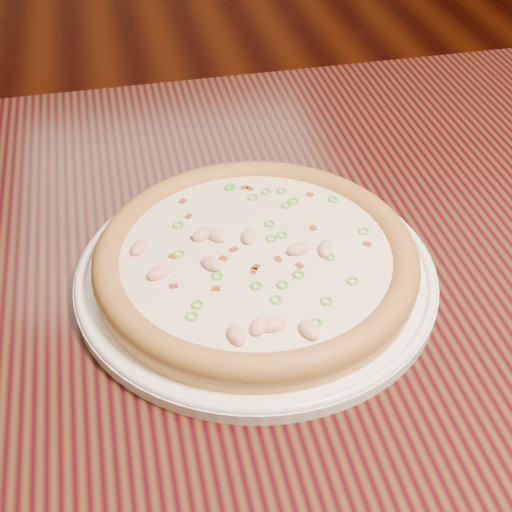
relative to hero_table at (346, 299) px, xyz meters
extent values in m
plane|color=black|center=(0.12, 0.70, -0.65)|extent=(9.00, 9.00, 0.00)
cube|color=black|center=(0.00, 0.00, 0.08)|extent=(1.20, 0.80, 0.04)
cylinder|color=white|center=(-0.12, -0.05, 0.10)|extent=(0.36, 0.36, 0.01)
torus|color=white|center=(-0.12, -0.05, 0.11)|extent=(0.36, 0.36, 0.01)
cylinder|color=tan|center=(-0.12, -0.05, 0.12)|extent=(0.31, 0.31, 0.02)
torus|color=#B56E43|center=(-0.12, -0.05, 0.13)|extent=(0.32, 0.32, 0.03)
cylinder|color=silver|center=(-0.12, -0.05, 0.13)|extent=(0.27, 0.27, 0.00)
ellipsoid|color=#F2B29E|center=(-0.17, -0.06, 0.14)|extent=(0.03, 0.03, 0.01)
ellipsoid|color=#F2B29E|center=(-0.12, -0.03, 0.14)|extent=(0.02, 0.03, 0.01)
ellipsoid|color=#F2B29E|center=(-0.14, -0.15, 0.14)|extent=(0.03, 0.03, 0.01)
ellipsoid|color=#F2B29E|center=(-0.10, -0.17, 0.14)|extent=(0.02, 0.03, 0.01)
ellipsoid|color=#F2B29E|center=(-0.17, -0.02, 0.14)|extent=(0.03, 0.02, 0.01)
ellipsoid|color=#F2B29E|center=(-0.22, -0.06, 0.14)|extent=(0.03, 0.02, 0.01)
ellipsoid|color=#F2B29E|center=(-0.05, -0.06, 0.14)|extent=(0.02, 0.03, 0.01)
ellipsoid|color=#F2B29E|center=(-0.15, -0.02, 0.14)|extent=(0.03, 0.03, 0.01)
ellipsoid|color=#F2B29E|center=(-0.23, -0.02, 0.14)|extent=(0.03, 0.03, 0.01)
ellipsoid|color=#F2B29E|center=(-0.08, -0.06, 0.14)|extent=(0.03, 0.02, 0.01)
ellipsoid|color=#F2B29E|center=(-0.16, -0.16, 0.14)|extent=(0.02, 0.03, 0.01)
ellipsoid|color=#F2B29E|center=(-0.13, -0.15, 0.14)|extent=(0.02, 0.01, 0.01)
cube|color=maroon|center=(-0.10, 0.06, 0.13)|extent=(0.01, 0.01, 0.00)
cube|color=maroon|center=(-0.18, 0.02, 0.13)|extent=(0.01, 0.01, 0.00)
cube|color=maroon|center=(-0.17, -0.09, 0.13)|extent=(0.01, 0.01, 0.00)
cube|color=maroon|center=(-0.17, -0.01, 0.13)|extent=(0.01, 0.01, 0.00)
cube|color=maroon|center=(-0.01, -0.06, 0.13)|extent=(0.01, 0.01, 0.00)
cube|color=maroon|center=(-0.14, -0.04, 0.13)|extent=(0.01, 0.01, 0.00)
cube|color=maroon|center=(-0.06, -0.03, 0.13)|extent=(0.01, 0.01, 0.00)
cube|color=maroon|center=(-0.08, -0.08, 0.13)|extent=(0.01, 0.01, 0.00)
cube|color=maroon|center=(-0.20, -0.04, 0.13)|extent=(0.01, 0.01, 0.00)
cube|color=maroon|center=(-0.15, -0.05, 0.13)|extent=(0.01, 0.01, 0.00)
cube|color=maroon|center=(-0.13, -0.08, 0.13)|extent=(0.01, 0.01, 0.00)
cube|color=maroon|center=(-0.04, 0.03, 0.13)|extent=(0.01, 0.01, 0.00)
cube|color=maroon|center=(-0.20, -0.08, 0.13)|extent=(0.01, 0.01, 0.00)
cube|color=maroon|center=(-0.18, 0.05, 0.13)|extent=(0.01, 0.01, 0.00)
cube|color=maroon|center=(-0.10, -0.07, 0.13)|extent=(0.01, 0.01, 0.00)
cube|color=maroon|center=(-0.12, -0.07, 0.13)|extent=(0.01, 0.01, 0.00)
cube|color=maroon|center=(-0.11, 0.06, 0.13)|extent=(0.01, 0.01, 0.00)
torus|color=green|center=(-0.06, 0.02, 0.13)|extent=(0.01, 0.01, 0.00)
torus|color=green|center=(-0.16, -0.08, 0.13)|extent=(0.02, 0.02, 0.00)
torus|color=green|center=(-0.01, -0.04, 0.13)|extent=(0.01, 0.01, 0.00)
torus|color=green|center=(-0.02, 0.02, 0.13)|extent=(0.02, 0.02, 0.00)
torus|color=green|center=(-0.19, 0.01, 0.13)|extent=(0.02, 0.02, 0.00)
torus|color=green|center=(-0.05, -0.07, 0.13)|extent=(0.02, 0.02, 0.00)
torus|color=green|center=(-0.12, 0.06, 0.13)|extent=(0.02, 0.02, 0.00)
torus|color=green|center=(-0.09, -0.09, 0.13)|extent=(0.02, 0.02, 0.00)
torus|color=green|center=(-0.07, 0.04, 0.13)|extent=(0.01, 0.01, 0.00)
torus|color=green|center=(-0.12, 0.06, 0.13)|extent=(0.01, 0.01, 0.00)
torus|color=green|center=(-0.11, -0.10, 0.13)|extent=(0.02, 0.02, 0.00)
torus|color=green|center=(-0.19, -0.04, 0.13)|extent=(0.02, 0.02, 0.00)
torus|color=green|center=(-0.04, -0.11, 0.13)|extent=(0.02, 0.02, 0.00)
torus|color=green|center=(-0.09, -0.16, 0.13)|extent=(0.02, 0.02, 0.00)
torus|color=green|center=(-0.09, -0.03, 0.13)|extent=(0.02, 0.02, 0.00)
torus|color=green|center=(-0.19, -0.11, 0.13)|extent=(0.01, 0.01, 0.00)
torus|color=green|center=(-0.10, -0.01, 0.13)|extent=(0.01, 0.01, 0.00)
torus|color=green|center=(-0.09, 0.05, 0.13)|extent=(0.02, 0.02, 0.00)
torus|color=green|center=(-0.10, -0.03, 0.13)|extent=(0.01, 0.01, 0.00)
torus|color=green|center=(-0.07, -0.13, 0.13)|extent=(0.02, 0.02, 0.00)
torus|color=green|center=(-0.07, 0.02, 0.13)|extent=(0.01, 0.01, 0.00)
torus|color=green|center=(-0.13, -0.10, 0.13)|extent=(0.02, 0.02, 0.00)
torus|color=green|center=(-0.19, -0.12, 0.13)|extent=(0.02, 0.02, 0.00)
torus|color=green|center=(-0.12, -0.12, 0.13)|extent=(0.01, 0.01, 0.00)
torus|color=green|center=(-0.10, 0.04, 0.13)|extent=(0.01, 0.01, 0.00)
camera|label=1|loc=(-0.23, -0.57, 0.58)|focal=50.00mm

